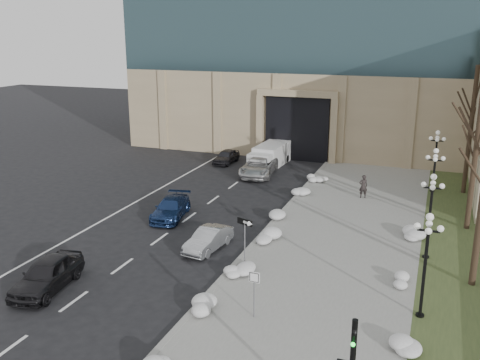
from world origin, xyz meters
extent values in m
plane|color=black|center=(0.00, 0.00, 0.00)|extent=(160.00, 160.00, 0.00)
cube|color=gray|center=(3.50, 14.00, 0.06)|extent=(9.00, 40.00, 0.12)
cube|color=gray|center=(-1.00, 14.00, 0.07)|extent=(0.30, 40.00, 0.14)
cube|color=#354221|center=(10.00, 14.00, 0.05)|extent=(4.00, 40.00, 0.10)
cube|color=tan|center=(-2.00, 42.00, 4.00)|extent=(40.00, 20.00, 8.00)
cube|color=black|center=(-4.00, 33.00, 3.00)|extent=(6.00, 2.50, 6.00)
cube|color=tan|center=(-4.00, 31.60, 6.30)|extent=(7.50, 0.60, 0.60)
cube|color=tan|center=(-7.50, 31.60, 3.00)|extent=(0.60, 0.60, 6.00)
cube|color=tan|center=(-0.50, 31.60, 3.00)|extent=(0.60, 0.60, 6.00)
imported|color=black|center=(-8.38, 2.57, 0.77)|extent=(2.42, 4.72, 1.54)
imported|color=#989B9F|center=(-3.16, 9.61, 0.61)|extent=(1.75, 3.84, 1.22)
imported|color=navy|center=(-7.60, 13.56, 0.65)|extent=(2.58, 4.71, 1.29)
imported|color=#B7B7B7|center=(-5.59, 25.59, 0.76)|extent=(3.06, 5.68, 1.51)
imported|color=#2D2D32|center=(-9.75, 28.58, 0.63)|extent=(1.62, 3.73, 1.25)
imported|color=black|center=(3.61, 21.98, 0.97)|extent=(0.74, 0.63, 1.71)
cube|color=silver|center=(-5.64, 29.54, 0.95)|extent=(2.33, 4.85, 1.90)
cube|color=silver|center=(-5.79, 26.70, 0.85)|extent=(2.07, 1.62, 1.52)
cylinder|color=black|center=(-6.73, 26.94, 0.33)|extent=(0.27, 0.68, 0.66)
cylinder|color=black|center=(-4.83, 26.84, 0.33)|extent=(0.27, 0.68, 0.66)
cylinder|color=black|center=(-6.52, 31.01, 0.33)|extent=(0.27, 0.68, 0.66)
cylinder|color=black|center=(-4.62, 30.92, 0.33)|extent=(0.27, 0.68, 0.66)
cylinder|color=slate|center=(-0.44, 8.07, 1.31)|extent=(0.06, 0.06, 2.63)
cube|color=black|center=(-0.44, 8.07, 2.53)|extent=(0.92, 0.36, 0.32)
cube|color=white|center=(-0.31, 8.00, 2.53)|extent=(0.43, 0.16, 0.12)
cone|color=white|center=(-0.07, 7.91, 2.53)|extent=(0.30, 0.32, 0.26)
cylinder|color=slate|center=(1.69, 3.41, 1.08)|extent=(0.06, 0.06, 2.17)
cube|color=white|center=(1.69, 3.41, 1.97)|extent=(0.47, 0.06, 0.47)
cube|color=black|center=(1.68, 3.38, 1.97)|extent=(0.41, 0.03, 0.41)
cube|color=white|center=(1.68, 3.38, 1.97)|extent=(0.35, 0.03, 0.35)
imported|color=black|center=(6.63, -2.40, 3.47)|extent=(0.16, 0.95, 0.19)
sphere|color=#19E533|center=(6.63, -2.56, 3.53)|extent=(0.13, 0.13, 0.13)
ellipsoid|color=silver|center=(-0.54, 3.04, 0.30)|extent=(1.10, 1.60, 0.36)
ellipsoid|color=silver|center=(-0.45, 6.77, 0.30)|extent=(1.10, 1.60, 0.36)
ellipsoid|color=silver|center=(-0.31, 11.70, 0.30)|extent=(1.10, 1.60, 0.36)
ellipsoid|color=silver|center=(-0.70, 15.58, 0.30)|extent=(1.10, 1.60, 0.36)
ellipsoid|color=silver|center=(-0.76, 20.77, 0.30)|extent=(1.10, 1.60, 0.36)
ellipsoid|color=silver|center=(-0.88, 24.79, 0.30)|extent=(1.10, 1.60, 0.36)
ellipsoid|color=silver|center=(7.74, 2.83, 0.30)|extent=(1.10, 1.60, 0.36)
ellipsoid|color=silver|center=(7.68, 8.75, 0.30)|extent=(1.10, 1.60, 0.36)
ellipsoid|color=silver|center=(7.48, 15.01, 0.30)|extent=(1.10, 1.60, 0.36)
ellipsoid|color=silver|center=(-0.18, 25.49, 0.30)|extent=(1.10, 1.60, 0.36)
cylinder|color=black|center=(8.30, 6.00, 0.10)|extent=(0.36, 0.36, 0.20)
cylinder|color=black|center=(8.30, 6.00, 2.00)|extent=(0.14, 0.14, 4.00)
cylinder|color=black|center=(8.30, 6.00, 4.00)|extent=(0.10, 0.90, 0.10)
cylinder|color=black|center=(8.30, 6.00, 4.00)|extent=(0.90, 0.10, 0.10)
sphere|color=silver|center=(8.30, 6.00, 4.60)|extent=(0.32, 0.32, 0.32)
sphere|color=silver|center=(8.75, 6.00, 4.15)|extent=(0.28, 0.28, 0.28)
sphere|color=silver|center=(7.85, 6.00, 4.15)|extent=(0.28, 0.28, 0.28)
sphere|color=silver|center=(8.30, 6.45, 4.15)|extent=(0.28, 0.28, 0.28)
sphere|color=silver|center=(8.30, 5.55, 4.15)|extent=(0.28, 0.28, 0.28)
cylinder|color=black|center=(8.30, 12.50, 0.10)|extent=(0.36, 0.36, 0.20)
cylinder|color=black|center=(8.30, 12.50, 2.00)|extent=(0.14, 0.14, 4.00)
cylinder|color=black|center=(8.30, 12.50, 4.00)|extent=(0.10, 0.90, 0.10)
cylinder|color=black|center=(8.30, 12.50, 4.00)|extent=(0.90, 0.10, 0.10)
sphere|color=silver|center=(8.30, 12.50, 4.60)|extent=(0.32, 0.32, 0.32)
sphere|color=silver|center=(8.75, 12.50, 4.15)|extent=(0.28, 0.28, 0.28)
sphere|color=silver|center=(7.85, 12.50, 4.15)|extent=(0.28, 0.28, 0.28)
sphere|color=silver|center=(8.30, 12.95, 4.15)|extent=(0.28, 0.28, 0.28)
sphere|color=silver|center=(8.30, 12.05, 4.15)|extent=(0.28, 0.28, 0.28)
cylinder|color=black|center=(8.30, 19.00, 0.10)|extent=(0.36, 0.36, 0.20)
cylinder|color=black|center=(8.30, 19.00, 2.00)|extent=(0.14, 0.14, 4.00)
cylinder|color=black|center=(8.30, 19.00, 4.00)|extent=(0.10, 0.90, 0.10)
cylinder|color=black|center=(8.30, 19.00, 4.00)|extent=(0.90, 0.10, 0.10)
sphere|color=silver|center=(8.30, 19.00, 4.60)|extent=(0.32, 0.32, 0.32)
sphere|color=silver|center=(8.75, 19.00, 4.15)|extent=(0.28, 0.28, 0.28)
sphere|color=silver|center=(7.85, 19.00, 4.15)|extent=(0.28, 0.28, 0.28)
sphere|color=silver|center=(8.30, 19.45, 4.15)|extent=(0.28, 0.28, 0.28)
sphere|color=silver|center=(8.30, 18.55, 4.15)|extent=(0.28, 0.28, 0.28)
cylinder|color=black|center=(8.30, 25.50, 0.10)|extent=(0.36, 0.36, 0.20)
cylinder|color=black|center=(8.30, 25.50, 2.00)|extent=(0.14, 0.14, 4.00)
cylinder|color=black|center=(8.30, 25.50, 4.00)|extent=(0.10, 0.90, 0.10)
cylinder|color=black|center=(8.30, 25.50, 4.00)|extent=(0.90, 0.10, 0.10)
sphere|color=silver|center=(8.30, 25.50, 4.60)|extent=(0.32, 0.32, 0.32)
sphere|color=silver|center=(8.75, 25.50, 4.15)|extent=(0.28, 0.28, 0.28)
sphere|color=silver|center=(7.85, 25.50, 4.15)|extent=(0.28, 0.28, 0.28)
sphere|color=silver|center=(8.30, 25.95, 4.15)|extent=(0.28, 0.28, 0.28)
sphere|color=silver|center=(8.30, 25.05, 4.15)|extent=(0.28, 0.28, 0.28)
cylinder|color=black|center=(10.50, 18.00, 4.25)|extent=(0.32, 0.32, 8.50)
cylinder|color=black|center=(10.50, 26.00, 4.75)|extent=(0.32, 0.32, 9.50)
camera|label=1|loc=(8.25, -15.80, 11.94)|focal=40.00mm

